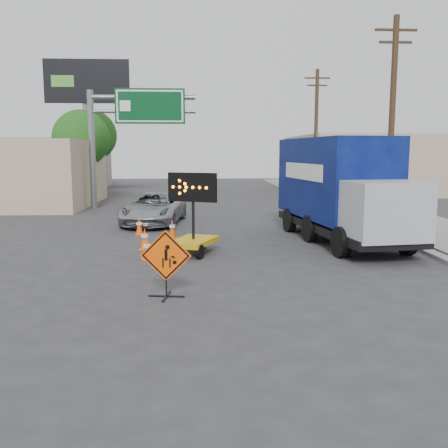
{
  "coord_description": "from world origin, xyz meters",
  "views": [
    {
      "loc": [
        -0.38,
        -11.53,
        3.35
      ],
      "look_at": [
        0.33,
        2.1,
        1.35
      ],
      "focal_mm": 40.0,
      "sensor_mm": 36.0,
      "label": 1
    }
  ],
  "objects": [
    {
      "name": "ground",
      "position": [
        0.0,
        0.0,
        0.0
      ],
      "size": [
        100.0,
        100.0,
        0.0
      ],
      "primitive_type": "plane",
      "color": "#2D2D30",
      "rests_on": "ground"
    },
    {
      "name": "tree_left_far",
      "position": [
        -9.0,
        30.0,
        4.6
      ],
      "size": [
        4.1,
        4.1,
        6.66
      ],
      "color": "#402D1B",
      "rests_on": "ground"
    },
    {
      "name": "cone_c",
      "position": [
        -1.39,
        7.72,
        0.35
      ],
      "size": [
        0.37,
        0.37,
        0.71
      ],
      "rotation": [
        0.0,
        0.0,
        0.02
      ],
      "color": "#FF5205",
      "rests_on": "ground"
    },
    {
      "name": "construction_sign",
      "position": [
        -1.13,
        -0.29,
        0.83
      ],
      "size": [
        1.18,
        0.84,
        1.58
      ],
      "rotation": [
        0.0,
        0.0,
        -0.13
      ],
      "color": "black",
      "rests_on": "ground"
    },
    {
      "name": "cone_d",
      "position": [
        -2.77,
        8.53,
        0.35
      ],
      "size": [
        0.41,
        0.41,
        0.71
      ],
      "rotation": [
        0.0,
        0.0,
        0.17
      ],
      "color": "#FF5205",
      "rests_on": "ground"
    },
    {
      "name": "sidewalk_right",
      "position": [
        9.5,
        15.0,
        0.07
      ],
      "size": [
        4.0,
        60.0,
        0.15
      ],
      "primitive_type": "cube",
      "color": "gray",
      "rests_on": "ground"
    },
    {
      "name": "tree_left_near",
      "position": [
        -8.0,
        22.0,
        4.16
      ],
      "size": [
        3.71,
        3.71,
        6.03
      ],
      "color": "#402D1B",
      "rests_on": "ground"
    },
    {
      "name": "cone_a",
      "position": [
        -1.97,
        3.74,
        0.35
      ],
      "size": [
        0.45,
        0.45,
        0.7
      ],
      "rotation": [
        0.0,
        0.0,
        0.32
      ],
      "color": "#FF5205",
      "rests_on": "ground"
    },
    {
      "name": "box_truck",
      "position": [
        4.91,
        6.67,
        1.74
      ],
      "size": [
        3.44,
        8.35,
        3.84
      ],
      "rotation": [
        0.0,
        0.0,
        0.13
      ],
      "color": "black",
      "rests_on": "ground"
    },
    {
      "name": "highway_gantry",
      "position": [
        -4.43,
        17.96,
        5.07
      ],
      "size": [
        6.18,
        0.38,
        6.9
      ],
      "color": "slate",
      "rests_on": "ground"
    },
    {
      "name": "utility_pole_near",
      "position": [
        8.0,
        10.0,
        4.68
      ],
      "size": [
        1.8,
        0.26,
        9.0
      ],
      "color": "#402D1B",
      "rests_on": "ground"
    },
    {
      "name": "billboard",
      "position": [
        -8.35,
        25.87,
        7.35
      ],
      "size": [
        6.1,
        0.54,
        9.85
      ],
      "color": "slate",
      "rests_on": "ground"
    },
    {
      "name": "arrow_board",
      "position": [
        -0.55,
        4.57,
        0.6
      ],
      "size": [
        1.78,
        2.16,
        2.67
      ],
      "rotation": [
        0.0,
        0.0,
        -0.41
      ],
      "color": "#C5980A",
      "rests_on": "ground"
    },
    {
      "name": "pickup_truck",
      "position": [
        -2.43,
        11.55,
        0.72
      ],
      "size": [
        3.01,
        5.46,
        1.45
      ],
      "primitive_type": "imported",
      "rotation": [
        0.0,
        0.0,
        -0.12
      ],
      "color": "#A4A6AB",
      "rests_on": "ground"
    },
    {
      "name": "curb_right",
      "position": [
        7.2,
        15.0,
        0.06
      ],
      "size": [
        0.4,
        60.0,
        0.12
      ],
      "primitive_type": "cube",
      "color": "gray",
      "rests_on": "ground"
    },
    {
      "name": "utility_pole_far",
      "position": [
        8.0,
        24.0,
        4.68
      ],
      "size": [
        1.8,
        0.26,
        9.0
      ],
      "color": "#402D1B",
      "rests_on": "ground"
    },
    {
      "name": "storefront_left_far",
      "position": [
        -15.0,
        34.0,
        2.2
      ],
      "size": [
        12.0,
        10.0,
        4.4
      ],
      "primitive_type": "cube",
      "color": "#A9988D",
      "rests_on": "ground"
    },
    {
      "name": "building_right_far",
      "position": [
        13.0,
        30.0,
        2.3
      ],
      "size": [
        10.0,
        14.0,
        4.6
      ],
      "primitive_type": "cube",
      "color": "tan",
      "rests_on": "ground"
    },
    {
      "name": "cone_b",
      "position": [
        -2.21,
        5.34,
        0.39
      ],
      "size": [
        0.46,
        0.46,
        0.77
      ],
      "rotation": [
        0.0,
        0.0,
        -0.18
      ],
      "color": "#FF5205",
      "rests_on": "ground"
    }
  ]
}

